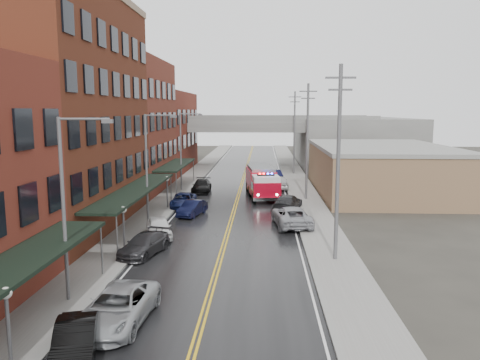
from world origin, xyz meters
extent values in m
cube|color=black|center=(0.00, 30.00, 0.01)|extent=(11.00, 160.00, 0.02)
cube|color=slate|center=(-7.30, 30.00, 0.07)|extent=(3.00, 160.00, 0.15)
cube|color=slate|center=(7.30, 30.00, 0.07)|extent=(3.00, 160.00, 0.15)
cube|color=gray|center=(-5.65, 30.00, 0.07)|extent=(0.30, 160.00, 0.15)
cube|color=gray|center=(5.65, 30.00, 0.07)|extent=(0.30, 160.00, 0.15)
cube|color=#542416|center=(-13.30, 23.00, 9.00)|extent=(9.00, 20.00, 18.00)
cube|color=brown|center=(-13.30, 40.50, 7.50)|extent=(9.00, 15.00, 15.00)
cube|color=maroon|center=(-13.30, 58.00, 6.00)|extent=(9.00, 20.00, 12.00)
cube|color=#7F6044|center=(16.00, 40.00, 2.50)|extent=(14.00, 22.00, 5.00)
cube|color=slate|center=(18.00, 70.00, 4.00)|extent=(18.00, 30.00, 8.00)
cube|color=black|center=(-7.50, 4.00, 3.00)|extent=(2.60, 16.00, 0.18)
cylinder|color=slate|center=(-6.35, 11.60, 1.50)|extent=(0.10, 0.10, 3.00)
cube|color=black|center=(-7.50, 23.00, 3.00)|extent=(2.60, 18.00, 0.18)
cylinder|color=slate|center=(-6.35, 14.40, 1.50)|extent=(0.10, 0.10, 3.00)
cylinder|color=slate|center=(-6.35, 31.60, 1.50)|extent=(0.10, 0.10, 3.00)
cube|color=black|center=(-7.50, 40.50, 3.00)|extent=(2.60, 13.00, 0.18)
cylinder|color=slate|center=(-6.35, 34.40, 1.50)|extent=(0.10, 0.10, 3.00)
cylinder|color=slate|center=(-6.35, 46.60, 1.50)|extent=(0.10, 0.10, 3.00)
cylinder|color=#59595B|center=(-6.40, 2.00, 1.40)|extent=(0.14, 0.14, 2.80)
sphere|color=silver|center=(-6.40, 2.00, 2.90)|extent=(0.44, 0.44, 0.44)
cylinder|color=#59595B|center=(-6.40, 16.00, 1.40)|extent=(0.14, 0.14, 2.80)
sphere|color=silver|center=(-6.40, 16.00, 2.90)|extent=(0.44, 0.44, 0.44)
cylinder|color=#59595B|center=(-6.40, 30.00, 1.40)|extent=(0.14, 0.14, 2.80)
sphere|color=silver|center=(-6.40, 30.00, 2.90)|extent=(0.44, 0.44, 0.44)
cylinder|color=#59595B|center=(-6.80, 8.00, 4.50)|extent=(0.18, 0.18, 9.00)
cylinder|color=#59595B|center=(-5.60, 8.00, 8.90)|extent=(2.40, 0.12, 0.12)
cube|color=#59595B|center=(-4.50, 8.00, 8.80)|extent=(0.50, 0.22, 0.18)
cylinder|color=#59595B|center=(-6.80, 24.00, 4.50)|extent=(0.18, 0.18, 9.00)
cylinder|color=#59595B|center=(-5.60, 24.00, 8.90)|extent=(2.40, 0.12, 0.12)
cube|color=#59595B|center=(-4.50, 24.00, 8.80)|extent=(0.50, 0.22, 0.18)
cylinder|color=#59595B|center=(-6.80, 40.00, 4.50)|extent=(0.18, 0.18, 9.00)
cylinder|color=#59595B|center=(-5.60, 40.00, 8.90)|extent=(2.40, 0.12, 0.12)
cube|color=#59595B|center=(-4.50, 40.00, 8.80)|extent=(0.50, 0.22, 0.18)
cylinder|color=#59595B|center=(7.20, 15.00, 6.00)|extent=(0.24, 0.24, 12.00)
cube|color=#59595B|center=(7.20, 15.00, 11.20)|extent=(1.80, 0.12, 0.12)
cube|color=#59595B|center=(7.20, 15.00, 10.50)|extent=(1.40, 0.12, 0.12)
cylinder|color=#59595B|center=(7.20, 35.00, 6.00)|extent=(0.24, 0.24, 12.00)
cube|color=#59595B|center=(7.20, 35.00, 11.20)|extent=(1.80, 0.12, 0.12)
cube|color=#59595B|center=(7.20, 35.00, 10.50)|extent=(1.40, 0.12, 0.12)
cylinder|color=#59595B|center=(7.20, 55.00, 6.00)|extent=(0.24, 0.24, 12.00)
cube|color=#59595B|center=(7.20, 55.00, 11.20)|extent=(1.80, 0.12, 0.12)
cube|color=#59595B|center=(7.20, 55.00, 10.50)|extent=(1.40, 0.12, 0.12)
cube|color=slate|center=(0.00, 62.00, 6.75)|extent=(40.00, 10.00, 1.50)
cube|color=slate|center=(-11.00, 62.00, 3.00)|extent=(1.60, 8.00, 6.00)
cube|color=slate|center=(11.00, 62.00, 3.00)|extent=(1.60, 8.00, 6.00)
cube|color=#A5071B|center=(2.42, 37.81, 1.71)|extent=(3.50, 6.35, 2.31)
cube|color=#A5071B|center=(2.97, 33.55, 1.38)|extent=(3.09, 3.19, 1.65)
cube|color=silver|center=(2.97, 33.55, 2.48)|extent=(2.93, 2.95, 0.55)
cube|color=black|center=(2.94, 33.77, 1.71)|extent=(2.97, 2.10, 0.88)
cube|color=slate|center=(2.42, 37.81, 3.03)|extent=(3.17, 5.88, 0.33)
cube|color=black|center=(2.97, 33.55, 2.84)|extent=(1.79, 0.53, 0.15)
sphere|color=#FF0C0C|center=(2.37, 33.48, 2.93)|extent=(0.22, 0.22, 0.22)
sphere|color=#1933FF|center=(3.57, 33.63, 2.93)|extent=(0.22, 0.22, 0.22)
cylinder|color=black|center=(1.78, 33.29, 0.55)|extent=(1.14, 0.52, 1.10)
cylinder|color=black|center=(4.18, 33.60, 0.55)|extent=(1.14, 0.52, 1.10)
cylinder|color=black|center=(1.29, 37.11, 0.55)|extent=(1.14, 0.52, 1.10)
cylinder|color=black|center=(3.69, 37.42, 0.55)|extent=(1.14, 0.52, 1.10)
cylinder|color=black|center=(0.94, 39.84, 0.55)|extent=(1.14, 0.52, 1.10)
cylinder|color=black|center=(3.34, 40.15, 0.55)|extent=(1.14, 0.52, 1.10)
imported|color=black|center=(-4.34, 2.86, 0.70)|extent=(2.60, 4.51, 1.41)
imported|color=#979B9E|center=(-3.65, 5.80, 0.77)|extent=(2.90, 5.68, 1.53)
imported|color=#29292C|center=(-5.00, 15.70, 0.68)|extent=(3.04, 5.01, 1.36)
imported|color=silver|center=(-5.00, 20.00, 0.74)|extent=(2.93, 4.65, 1.48)
imported|color=black|center=(-3.60, 27.20, 0.67)|extent=(2.41, 4.30, 1.34)
imported|color=#111941|center=(-5.00, 30.87, 0.67)|extent=(2.40, 4.87, 1.33)
imported|color=black|center=(-4.33, 39.20, 0.72)|extent=(2.13, 4.99, 1.43)
imported|color=#95969C|center=(5.00, 23.80, 0.81)|extent=(3.41, 6.13, 1.62)
imported|color=#232426|center=(5.00, 29.80, 0.74)|extent=(3.33, 5.50, 1.49)
imported|color=silver|center=(4.62, 41.80, 0.81)|extent=(2.23, 4.89, 1.63)
imported|color=black|center=(3.98, 47.80, 0.80)|extent=(2.65, 5.12, 1.61)
camera|label=1|loc=(2.65, -13.31, 9.30)|focal=35.00mm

